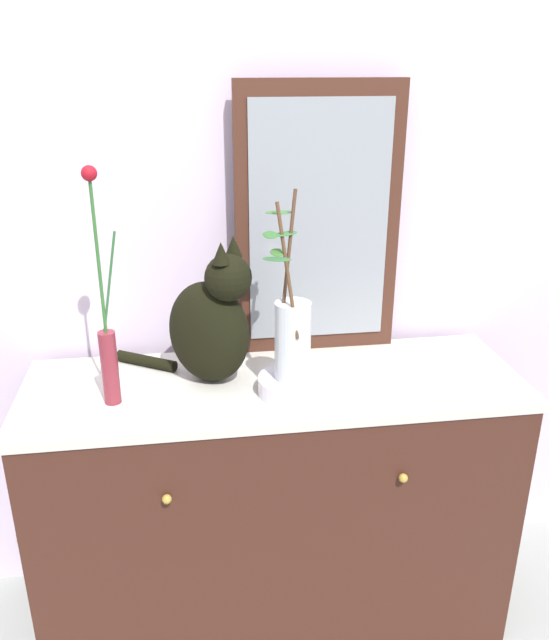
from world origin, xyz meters
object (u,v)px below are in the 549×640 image
at_px(vase_glass_clear, 292,335).
at_px(vase_slim_green, 107,342).
at_px(cat_sitting, 211,323).
at_px(mirror_leaning, 318,223).
at_px(bowl_porcelain, 292,385).
at_px(sideboard, 275,504).

bearing_deg(vase_glass_clear, vase_slim_green, 178.02).
distance_m(cat_sitting, vase_glass_clear, 0.23).
relative_size(mirror_leaning, vase_slim_green, 1.29).
xyz_separation_m(vase_slim_green, vase_glass_clear, (0.46, -0.02, -0.00)).
relative_size(bowl_porcelain, vase_glass_clear, 0.37).
distance_m(cat_sitting, bowl_porcelain, 0.27).
distance_m(mirror_leaning, vase_glass_clear, 0.37).
relative_size(mirror_leaning, vase_glass_clear, 1.59).
bearing_deg(sideboard, vase_slim_green, -172.58).
distance_m(vase_slim_green, bowl_porcelain, 0.48).
height_order(sideboard, cat_sitting, cat_sitting).
xyz_separation_m(cat_sitting, bowl_porcelain, (0.20, -0.10, -0.14)).
relative_size(sideboard, cat_sitting, 3.37).
height_order(sideboard, bowl_porcelain, bowl_porcelain).
relative_size(mirror_leaning, cat_sitting, 1.92).
bearing_deg(cat_sitting, vase_slim_green, -161.47).
relative_size(vase_slim_green, bowl_porcelain, 3.32).
bearing_deg(vase_glass_clear, cat_sitting, 152.77).
bearing_deg(vase_glass_clear, bowl_porcelain, -14.83).
height_order(mirror_leaning, vase_glass_clear, mirror_leaning).
height_order(sideboard, vase_slim_green, vase_slim_green).
bearing_deg(vase_slim_green, mirror_leaning, 24.24).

